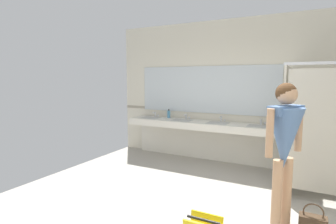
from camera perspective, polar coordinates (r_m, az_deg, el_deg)
name	(u,v)px	position (r m, az deg, el deg)	size (l,w,h in m)	color
wall_back	(246,92)	(5.74, 16.15, 4.06)	(5.89, 0.12, 2.95)	beige
wall_back_tile_band	(245,113)	(5.72, 15.88, -0.21)	(5.89, 0.01, 0.06)	#9E937F
vanity_counter	(201,131)	(5.81, 6.97, -4.04)	(3.18, 0.59, 0.97)	silver
mirror_panel	(205,90)	(5.91, 7.83, 4.67)	(3.08, 0.02, 1.00)	silver
person_standing	(285,138)	(3.33, 23.30, -5.00)	(0.55, 0.55, 1.69)	tan
handbag	(313,224)	(3.65, 28.13, -20.12)	(0.29, 0.15, 0.36)	#3F2D1E
soap_dispenser	(169,114)	(6.18, 0.16, -0.43)	(0.07, 0.07, 0.20)	teal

